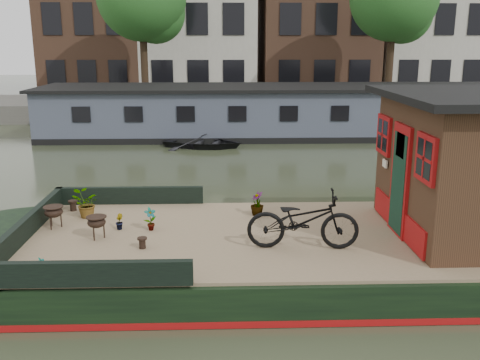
{
  "coord_description": "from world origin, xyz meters",
  "views": [
    {
      "loc": [
        -2.58,
        -8.67,
        3.86
      ],
      "look_at": [
        -2.28,
        0.5,
        1.5
      ],
      "focal_mm": 40.0,
      "sensor_mm": 36.0,
      "label": 1
    }
  ],
  "objects_px": {
    "bicycle": "(303,220)",
    "brazier_front": "(97,227)",
    "brazier_rear": "(54,217)",
    "dinghy": "(203,139)",
    "potted_plant_a": "(150,219)"
  },
  "relations": [
    {
      "from": "bicycle",
      "to": "brazier_front",
      "type": "bearing_deg",
      "value": 84.76
    },
    {
      "from": "brazier_rear",
      "to": "dinghy",
      "type": "height_order",
      "value": "brazier_rear"
    },
    {
      "from": "potted_plant_a",
      "to": "dinghy",
      "type": "xyz_separation_m",
      "value": [
        0.53,
        11.14,
        -0.55
      ]
    },
    {
      "from": "brazier_front",
      "to": "bicycle",
      "type": "bearing_deg",
      "value": -9.16
    },
    {
      "from": "bicycle",
      "to": "brazier_rear",
      "type": "xyz_separation_m",
      "value": [
        -4.29,
        1.12,
        -0.27
      ]
    },
    {
      "from": "potted_plant_a",
      "to": "dinghy",
      "type": "bearing_deg",
      "value": 87.29
    },
    {
      "from": "brazier_front",
      "to": "brazier_rear",
      "type": "distance_m",
      "value": 1.05
    },
    {
      "from": "brazier_front",
      "to": "dinghy",
      "type": "xyz_separation_m",
      "value": [
        1.38,
        11.52,
        -0.54
      ]
    },
    {
      "from": "brazier_rear",
      "to": "bicycle",
      "type": "bearing_deg",
      "value": -14.6
    },
    {
      "from": "brazier_front",
      "to": "potted_plant_a",
      "type": "bearing_deg",
      "value": 23.66
    },
    {
      "from": "brazier_front",
      "to": "brazier_rear",
      "type": "bearing_deg",
      "value": 147.34
    },
    {
      "from": "brazier_front",
      "to": "dinghy",
      "type": "relative_size",
      "value": 0.13
    },
    {
      "from": "brazier_front",
      "to": "brazier_rear",
      "type": "xyz_separation_m",
      "value": [
        -0.89,
        0.57,
        0.0
      ]
    },
    {
      "from": "bicycle",
      "to": "potted_plant_a",
      "type": "distance_m",
      "value": 2.72
    },
    {
      "from": "bicycle",
      "to": "brazier_front",
      "type": "height_order",
      "value": "bicycle"
    }
  ]
}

